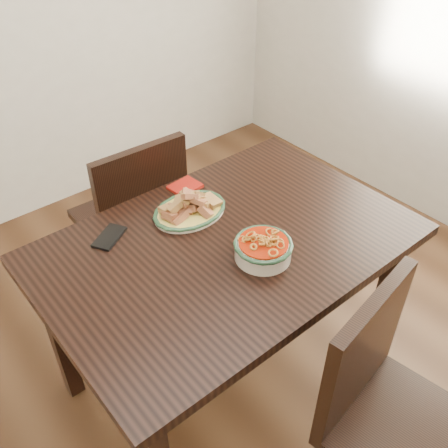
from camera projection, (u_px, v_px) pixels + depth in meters
floor at (226, 393)px, 2.11m from camera, size 3.50×3.50×0.00m
dining_table at (228, 260)px, 1.79m from camera, size 1.28×0.85×0.75m
chair_far at (135, 215)px, 2.26m from camera, size 0.43×0.43×0.89m
chair_near at (385, 404)px, 1.51m from camera, size 0.48×0.48×0.89m
fish_plate at (189, 204)px, 1.82m from camera, size 0.28×0.22×0.11m
noodle_bowl at (263, 247)px, 1.63m from camera, size 0.20×0.20×0.08m
smartphone at (109, 237)px, 1.74m from camera, size 0.15×0.13×0.01m
napkin at (185, 187)px, 1.98m from camera, size 0.12×0.11×0.01m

